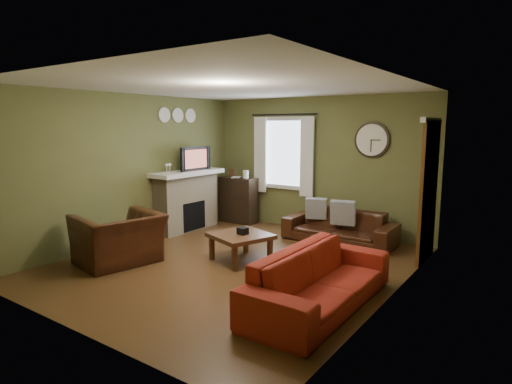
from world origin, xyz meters
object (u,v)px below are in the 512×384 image
Objects in this scene: bookshelf at (238,200)px; sofa_red at (320,279)px; armchair at (119,239)px; coffee_table at (241,247)px; sofa_brown at (339,227)px.

sofa_red is at bearing -40.66° from bookshelf.
armchair is 1.83m from coffee_table.
armchair is at bearing 95.80° from sofa_red.
armchair reaches higher than sofa_brown.
sofa_red is at bearing -24.96° from coffee_table.
sofa_brown is 2.83m from sofa_red.
sofa_red is at bearing -70.25° from sofa_brown.
sofa_brown is 3.72m from armchair.
sofa_brown is at bearing 66.75° from coffee_table.
bookshelf reaches higher than armchair.
coffee_table is (1.42, 1.14, -0.16)m from armchair.
coffee_table is (1.65, -2.10, -0.27)m from bookshelf.
armchair is at bearing -126.62° from sofa_brown.
bookshelf is at bearing 174.03° from sofa_brown.
bookshelf is 0.49× the size of sofa_brown.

